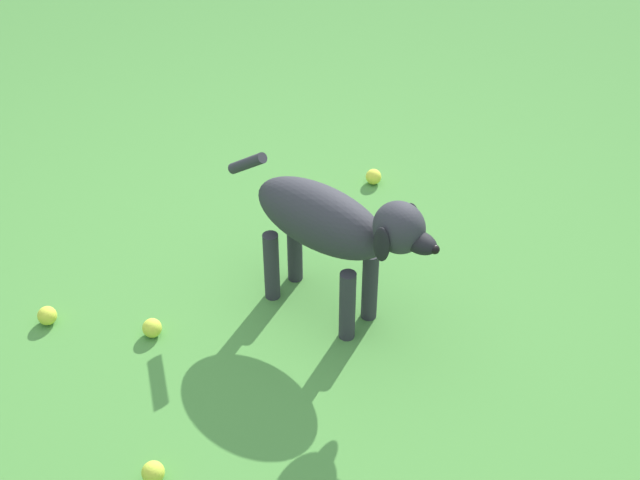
{
  "coord_description": "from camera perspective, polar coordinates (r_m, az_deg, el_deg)",
  "views": [
    {
      "loc": [
        0.19,
        2.27,
        2.03
      ],
      "look_at": [
        -0.08,
        0.03,
        0.29
      ],
      "focal_mm": 48.27,
      "sensor_mm": 36.0,
      "label": 1
    }
  ],
  "objects": [
    {
      "name": "tennis_ball_0",
      "position": [
        3.63,
        3.57,
        4.21
      ],
      "size": [
        0.07,
        0.07,
        0.07
      ],
      "primitive_type": "sphere",
      "color": "#D6D53C",
      "rests_on": "ground"
    },
    {
      "name": "dog",
      "position": [
        2.77,
        0.8,
        0.97
      ],
      "size": [
        0.62,
        0.63,
        0.57
      ],
      "rotation": [
        0.0,
        0.0,
        2.35
      ],
      "color": "#2D2D33",
      "rests_on": "ground"
    },
    {
      "name": "tennis_ball_2",
      "position": [
        2.96,
        -11.07,
        -5.74
      ],
      "size": [
        0.07,
        0.07,
        0.07
      ],
      "primitive_type": "sphere",
      "color": "#C8D83B",
      "rests_on": "ground"
    },
    {
      "name": "tennis_ball_1",
      "position": [
        2.55,
        -11.0,
        -14.88
      ],
      "size": [
        0.07,
        0.07,
        0.07
      ],
      "primitive_type": "sphere",
      "color": "#C3D43A",
      "rests_on": "ground"
    },
    {
      "name": "ground",
      "position": [
        3.05,
        -1.65,
        -4.1
      ],
      "size": [
        14.0,
        14.0,
        0.0
      ],
      "primitive_type": "plane",
      "color": "#478438"
    },
    {
      "name": "tennis_ball_4",
      "position": [
        3.09,
        -17.64,
        -4.8
      ],
      "size": [
        0.07,
        0.07,
        0.07
      ],
      "primitive_type": "sphere",
      "color": "#CCD43A",
      "rests_on": "ground"
    },
    {
      "name": "tennis_ball_3",
      "position": [
        3.56,
        -1.4,
        3.55
      ],
      "size": [
        0.07,
        0.07,
        0.07
      ],
      "primitive_type": "sphere",
      "color": "yellow",
      "rests_on": "ground"
    }
  ]
}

